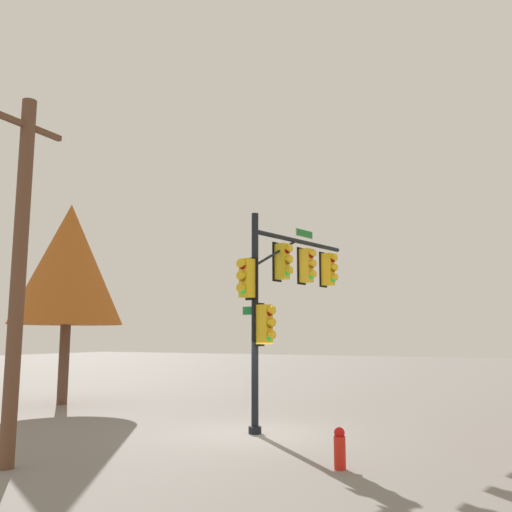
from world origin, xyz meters
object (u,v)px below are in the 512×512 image
Objects in this scene: signal_pole_assembly at (283,285)px; tree_near at (69,264)px; utility_pole at (19,271)px; fire_hydrant at (340,448)px.

tree_near is (1.17, 10.13, 1.39)m from signal_pole_assembly.
utility_pole reaches higher than fire_hydrant.
fire_hydrant is at bearing -63.56° from utility_pole.
signal_pole_assembly is at bearing -96.57° from tree_near.
utility_pole is 10.96m from tree_near.
utility_pole is at bearing -139.29° from tree_near.
tree_near is (5.20, 13.16, 5.19)m from fire_hydrant.
signal_pole_assembly is 7.52× the size of fire_hydrant.
utility_pole is at bearing 156.62° from signal_pole_assembly.
utility_pole is 0.97× the size of tree_near.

